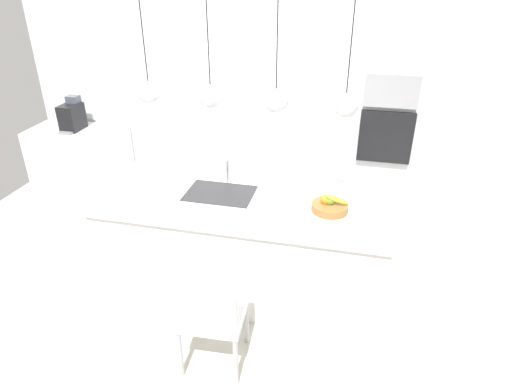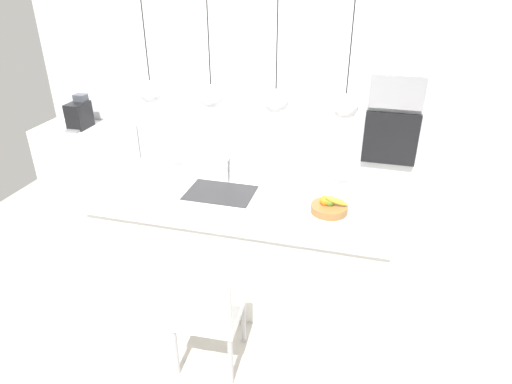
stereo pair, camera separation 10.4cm
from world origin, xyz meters
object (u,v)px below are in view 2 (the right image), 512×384
coffee_machine (79,114)px  microwave (397,92)px  chair_near (207,312)px  oven (390,138)px  fruit_bowl (329,206)px

coffee_machine → microwave: size_ratio=0.70×
microwave → chair_near: (-1.14, -2.53, -0.94)m
coffee_machine → chair_near: coffee_machine is taller
oven → coffee_machine: bearing=-175.2°
fruit_bowl → oven: oven is taller
coffee_machine → fruit_bowl: bearing=-23.6°
fruit_bowl → microwave: bearing=74.9°
chair_near → microwave: bearing=65.7°
coffee_machine → microwave: (3.56, 0.30, 0.44)m
oven → chair_near: (-1.14, -2.53, -0.44)m
coffee_machine → chair_near: size_ratio=0.45×
fruit_bowl → chair_near: bearing=-128.5°
microwave → fruit_bowl: bearing=-105.1°
coffee_machine → oven: same height
coffee_machine → chair_near: (2.42, -2.24, -0.50)m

